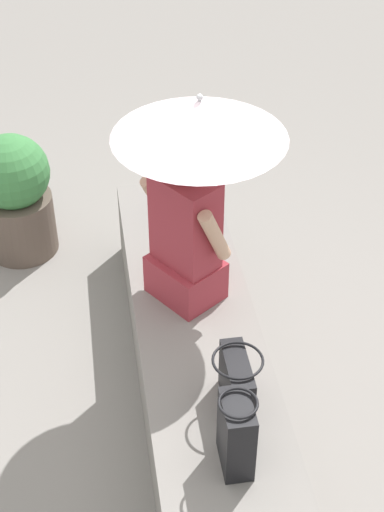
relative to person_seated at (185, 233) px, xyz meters
name	(u,v)px	position (x,y,z in m)	size (l,w,h in m)	color
ground_plane	(198,395)	(0.27, 0.02, -0.88)	(14.00, 14.00, 0.00)	gray
stone_bench	(198,363)	(0.27, 0.02, -0.63)	(2.67, 0.61, 0.49)	gray
person_seated	(185,233)	(0.00, 0.00, 0.00)	(0.50, 0.43, 0.90)	#992D38
parasol	(199,119)	(0.02, 0.06, 0.63)	(0.80, 0.80, 1.13)	#B7B7BC
handbag_black	(237,383)	(0.77, 0.11, -0.24)	(0.30, 0.22, 0.29)	black
tote_bag_canvas	(236,434)	(1.07, 0.05, -0.21)	(0.21, 0.16, 0.37)	black
shoulder_bag_spare	(191,192)	(-0.68, 0.13, -0.21)	(0.28, 0.21, 0.35)	#335184
planter_near	(15,195)	(-1.17, -0.92, -0.46)	(0.47, 0.47, 0.83)	brown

